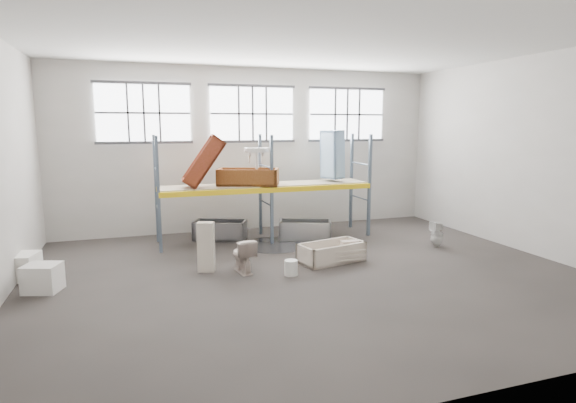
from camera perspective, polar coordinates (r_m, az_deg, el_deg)
name	(u,v)px	position (r m, az deg, el deg)	size (l,w,h in m)	color
floor	(310,277)	(10.46, 2.65, -9.14)	(12.00, 10.00, 0.10)	#413B37
ceiling	(311,36)	(10.08, 2.88, 19.53)	(12.00, 10.00, 0.10)	silver
wall_back	(252,150)	(14.76, -4.42, 6.34)	(12.00, 0.10, 5.00)	#ADA9A1
wall_front	(476,194)	(5.59, 21.93, 0.82)	(12.00, 0.10, 5.00)	#AEAAA2
wall_right	(533,155)	(13.39, 27.75, 5.00)	(0.10, 10.00, 5.00)	#B5B0A6
window_left	(144,113)	(14.19, -17.20, 10.28)	(2.60, 0.04, 1.60)	white
window_mid	(252,114)	(14.64, -4.37, 10.62)	(2.60, 0.04, 1.60)	white
window_right	(347,115)	(15.74, 7.19, 10.49)	(2.60, 0.04, 1.60)	white
rack_upright_la	(159,195)	(12.29, -15.53, 0.74)	(0.08, 0.08, 3.00)	slate
rack_upright_lb	(156,189)	(13.47, -15.82, 1.46)	(0.08, 0.08, 3.00)	slate
rack_upright_ma	(272,190)	(12.79, -2.00, 1.40)	(0.08, 0.08, 3.00)	slate
rack_upright_mb	(260,185)	(13.94, -3.41, 2.05)	(0.08, 0.08, 3.00)	slate
rack_upright_ra	(369,186)	(13.94, 9.91, 1.93)	(0.08, 0.08, 3.00)	slate
rack_upright_rb	(351,181)	(15.00, 7.73, 2.49)	(0.08, 0.08, 3.00)	slate
rack_beam_front	(272,190)	(12.79, -2.00, 1.40)	(6.00, 0.10, 0.14)	yellow
rack_beam_back	(260,185)	(13.94, -3.41, 2.05)	(6.00, 0.10, 0.14)	yellow
shelf_deck	(266,185)	(13.35, -2.74, 2.08)	(5.90, 1.10, 0.03)	gray
wet_patch	(274,245)	(12.90, -1.71, -5.32)	(1.80, 1.80, 0.00)	black
bathtub_beige	(331,252)	(11.36, 5.32, -6.18)	(1.58, 0.74, 0.46)	beige
cistern_spare	(349,249)	(11.52, 7.51, -5.75)	(0.42, 0.20, 0.40)	beige
sink_in_tub	(325,256)	(11.27, 4.53, -6.67)	(0.42, 0.42, 0.15)	beige
toilet_beige	(243,255)	(10.54, -5.54, -6.54)	(0.43, 0.76, 0.78)	beige
cistern_tall	(206,247)	(10.66, -9.97, -5.48)	(0.36, 0.24, 1.13)	beige
toilet_white	(437,234)	(13.27, 17.72, -3.80)	(0.32, 0.32, 0.70)	white
steel_tub_left	(220,230)	(13.63, -8.29, -3.45)	(1.48, 0.69, 0.54)	#919399
steel_tub_right	(305,230)	(13.50, 2.09, -3.48)	(1.47, 0.69, 0.54)	#ADAFB5
rust_tub_flat	(248,177)	(13.15, -4.89, 3.00)	(1.68, 0.79, 0.47)	brown
rust_tub_tilted	(204,161)	(12.78, -10.26, 4.84)	(1.49, 0.70, 0.42)	maroon
sink_on_shelf	(257,168)	(12.94, -3.84, 4.13)	(0.67, 0.52, 0.60)	silver
blue_tub_upright	(332,154)	(14.02, 5.43, 5.74)	(1.42, 0.67, 0.40)	#8BB1D8
bucket	(291,268)	(10.34, 0.37, -8.08)	(0.29, 0.29, 0.34)	white
carton_near	(43,278)	(10.53, -27.78, -8.26)	(0.64, 0.55, 0.55)	silver
carton_far	(21,266)	(11.57, -29.86, -6.90)	(0.66, 0.66, 0.55)	white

